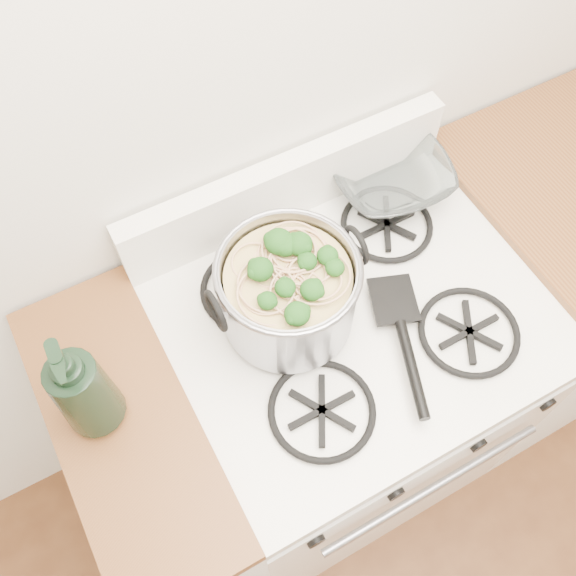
# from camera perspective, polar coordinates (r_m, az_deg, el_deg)

# --- Properties ---
(gas_range) EXTENTS (0.76, 0.66, 0.92)m
(gas_range) POSITION_cam_1_polar(r_m,az_deg,el_deg) (1.74, 4.75, -9.46)
(gas_range) COLOR white
(gas_range) RESTS_ON ground
(counter_left) EXTENTS (0.25, 0.65, 0.92)m
(counter_left) POSITION_cam_1_polar(r_m,az_deg,el_deg) (1.67, -10.90, -16.72)
(counter_left) COLOR silver
(counter_left) RESTS_ON ground
(stock_pot) EXTENTS (0.30, 0.27, 0.19)m
(stock_pot) POSITION_cam_1_polar(r_m,az_deg,el_deg) (1.21, 0.00, -0.37)
(stock_pot) COLOR gray
(stock_pot) RESTS_ON gas_range
(spatula) EXTENTS (0.38, 0.39, 0.02)m
(spatula) POSITION_cam_1_polar(r_m,az_deg,el_deg) (1.31, 9.40, -0.90)
(spatula) COLOR black
(spatula) RESTS_ON gas_range
(glass_bowl) EXTENTS (0.12, 0.12, 0.03)m
(glass_bowl) POSITION_cam_1_polar(r_m,az_deg,el_deg) (1.48, 8.90, 9.48)
(glass_bowl) COLOR white
(glass_bowl) RESTS_ON gas_range
(bottle) EXTENTS (0.11, 0.11, 0.28)m
(bottle) POSITION_cam_1_polar(r_m,az_deg,el_deg) (1.13, -18.08, -8.29)
(bottle) COLOR black
(bottle) RESTS_ON counter_left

